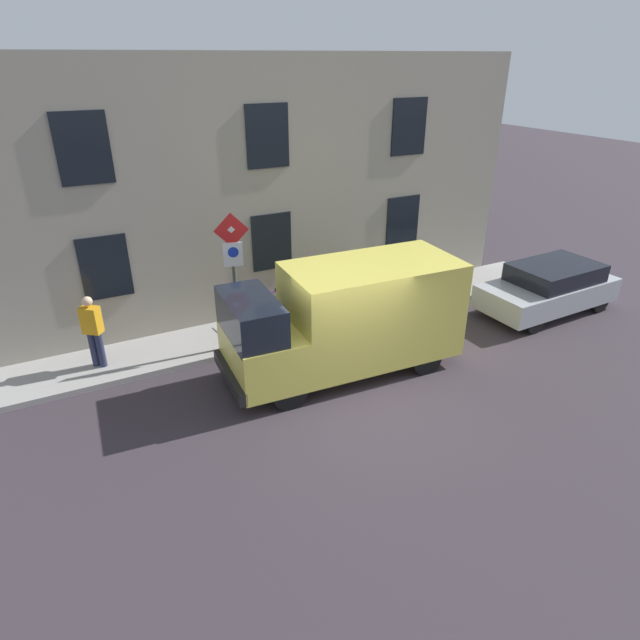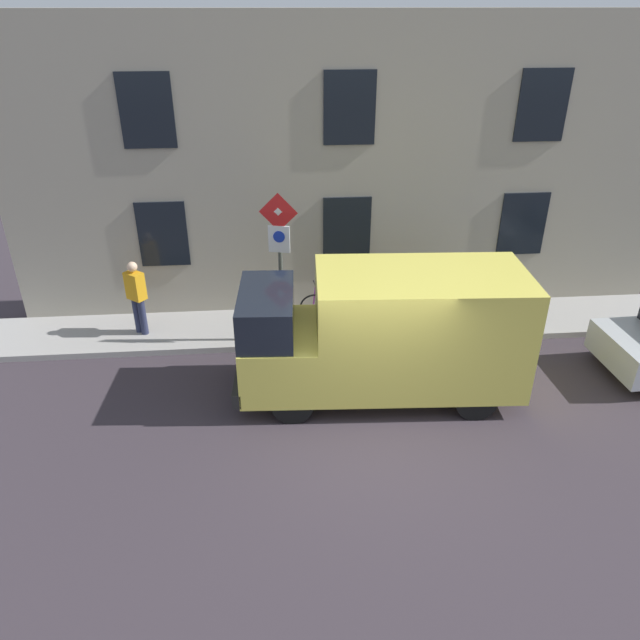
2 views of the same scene
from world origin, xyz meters
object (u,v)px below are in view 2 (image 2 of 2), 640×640
(bicycle_red, at_px, (400,300))
(litter_bin, at_px, (412,314))
(sign_post_stacked, at_px, (280,249))
(bicycle_blue, at_px, (368,301))
(bicycle_green, at_px, (432,299))
(pedestrian, at_px, (137,295))
(delivery_van, at_px, (386,332))
(bicycle_purple, at_px, (335,302))

(bicycle_red, relative_size, litter_bin, 1.90)
(sign_post_stacked, relative_size, bicycle_blue, 1.86)
(bicycle_green, relative_size, bicycle_red, 1.00)
(bicycle_blue, distance_m, litter_bin, 1.24)
(sign_post_stacked, xyz_separation_m, bicycle_blue, (1.02, -2.04, -1.79))
(bicycle_blue, bearing_deg, litter_bin, 130.73)
(litter_bin, bearing_deg, sign_post_stacked, 92.67)
(sign_post_stacked, height_order, pedestrian, sign_post_stacked)
(bicycle_green, bearing_deg, pedestrian, -0.60)
(delivery_van, xyz_separation_m, pedestrian, (2.54, 5.07, -0.26))
(sign_post_stacked, xyz_separation_m, delivery_van, (-1.92, -1.91, -0.97))
(delivery_van, height_order, bicycle_purple, delivery_van)
(bicycle_green, bearing_deg, litter_bin, 48.05)
(delivery_van, bearing_deg, pedestrian, -23.57)
(sign_post_stacked, relative_size, bicycle_red, 1.87)
(bicycle_green, distance_m, litter_bin, 1.12)
(bicycle_blue, relative_size, litter_bin, 1.91)
(litter_bin, bearing_deg, bicycle_purple, 61.78)
(sign_post_stacked, relative_size, bicycle_purple, 1.87)
(bicycle_green, relative_size, bicycle_purple, 1.00)
(delivery_van, relative_size, bicycle_green, 3.16)
(bicycle_purple, relative_size, litter_bin, 1.90)
(sign_post_stacked, relative_size, litter_bin, 3.56)
(sign_post_stacked, xyz_separation_m, pedestrian, (0.62, 3.16, -1.23))
(delivery_van, xyz_separation_m, litter_bin, (2.06, -1.00, -0.74))
(bicycle_purple, height_order, litter_bin, litter_bin)
(delivery_van, bearing_deg, bicycle_green, -116.82)
(sign_post_stacked, xyz_separation_m, bicycle_green, (1.02, -3.59, -1.79))
(pedestrian, height_order, litter_bin, pedestrian)
(bicycle_blue, relative_size, bicycle_purple, 1.00)
(bicycle_green, relative_size, pedestrian, 1.00)
(sign_post_stacked, relative_size, delivery_van, 0.59)
(delivery_van, distance_m, bicycle_blue, 3.05)
(bicycle_purple, bearing_deg, delivery_van, 95.21)
(sign_post_stacked, distance_m, pedestrian, 3.44)
(pedestrian, bearing_deg, sign_post_stacked, 117.66)
(pedestrian, bearing_deg, bicycle_red, 132.53)
(bicycle_purple, xyz_separation_m, litter_bin, (-0.88, -1.64, 0.08))
(bicycle_green, relative_size, litter_bin, 1.91)
(bicycle_purple, distance_m, pedestrian, 4.48)
(sign_post_stacked, height_order, bicycle_red, sign_post_stacked)
(sign_post_stacked, distance_m, bicycle_blue, 2.90)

